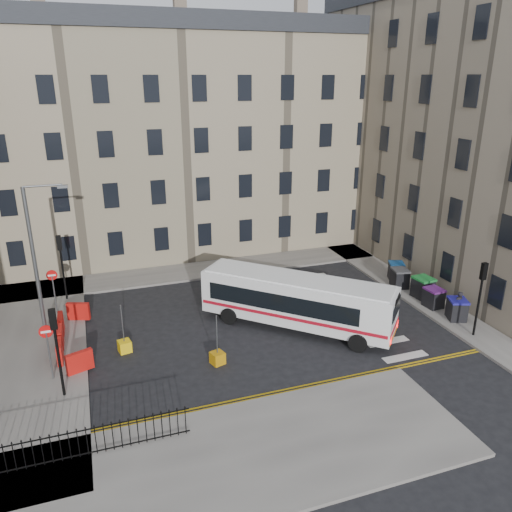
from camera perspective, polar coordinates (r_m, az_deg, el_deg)
ground at (r=29.21m, az=3.37°, el=-6.96°), size 120.00×120.00×0.00m
pavement_north at (r=35.40m, az=-11.05°, el=-2.22°), size 36.00×3.20×0.15m
pavement_east at (r=36.36m, az=14.17°, el=-1.86°), size 2.40×26.00×0.15m
pavement_west at (r=28.51m, az=-24.93°, el=-9.50°), size 6.00×22.00×0.15m
pavement_sw at (r=19.45m, az=-5.24°, el=-22.59°), size 20.00×6.00×0.15m
terrace_north at (r=39.90m, az=-14.86°, el=12.70°), size 38.30×10.80×17.20m
corner_east at (r=41.26m, az=26.63°, el=12.92°), size 17.80×24.30×19.20m
traffic_light_east at (r=28.28m, az=24.33°, el=-3.35°), size 0.28×0.22×4.10m
traffic_light_nw at (r=32.27m, az=-21.38°, el=-0.15°), size 0.28×0.22×4.10m
traffic_light_sw at (r=22.60m, az=-21.90°, el=-8.83°), size 0.28×0.22×4.10m
streetlamp at (r=27.63m, az=-23.99°, el=-0.55°), size 0.50×0.22×8.14m
no_entry_north at (r=30.70m, az=-22.19°, el=-2.86°), size 0.60×0.08×3.00m
no_entry_south at (r=24.34m, az=-22.74°, el=-8.95°), size 0.60×0.08×3.00m
roadworks_barriers at (r=27.59m, az=-20.71°, el=-8.52°), size 1.66×6.26×1.00m
iron_railings at (r=20.15m, az=-19.19°, el=-19.50°), size 7.80×0.04×1.20m
bus at (r=27.43m, az=4.65°, el=-4.99°), size 9.34×9.01×2.88m
wheelie_bin_a at (r=30.54m, az=21.98°, el=-5.64°), size 1.28×1.37×1.22m
wheelie_bin_b at (r=31.62m, az=19.63°, el=-4.50°), size 1.00×1.13×1.17m
wheelie_bin_c at (r=32.71m, az=18.53°, el=-3.42°), size 1.14×1.28×1.31m
wheelie_bin_d at (r=33.84m, az=16.10°, el=-2.43°), size 1.18×1.29×1.24m
wheelie_bin_e at (r=35.01m, az=15.71°, el=-1.67°), size 1.29×1.36×1.20m
pedestrian at (r=30.52m, az=22.08°, el=-5.23°), size 0.64×0.45×1.66m
bollard_yellow at (r=26.48m, az=-14.78°, el=-9.94°), size 0.71×0.71×0.60m
bollard_chevron at (r=24.74m, az=-4.42°, el=-11.54°), size 0.75×0.75×0.60m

